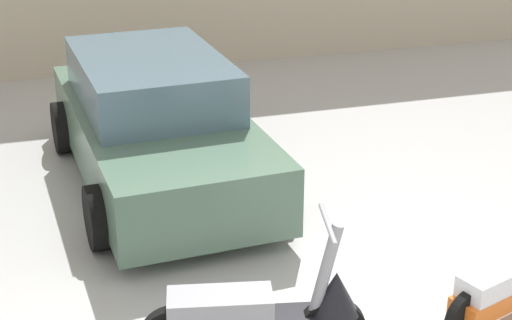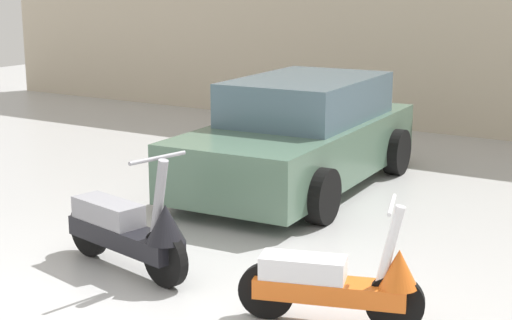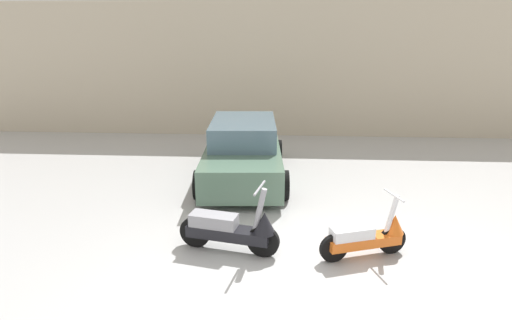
# 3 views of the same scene
# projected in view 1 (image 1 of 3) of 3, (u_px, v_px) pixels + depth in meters

# --- Properties ---
(scooter_front_left) EXTENTS (1.51, 0.64, 1.07)m
(scooter_front_left) POSITION_uv_depth(u_px,v_px,m) (264.00, 316.00, 5.20)
(scooter_front_left) COLOR black
(scooter_front_left) RESTS_ON ground_plane
(car_rear_left) EXTENTS (1.99, 3.85, 1.28)m
(car_rear_left) POSITION_uv_depth(u_px,v_px,m) (156.00, 123.00, 7.92)
(car_rear_left) COLOR #51705B
(car_rear_left) RESTS_ON ground_plane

